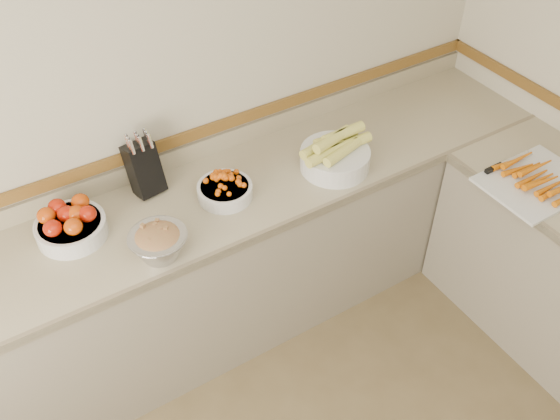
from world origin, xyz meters
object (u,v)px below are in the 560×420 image
knife_block (144,167)px  tomato_bowl (70,224)px  corn_bowl (335,155)px  rhubarb_bowl (159,243)px  cherry_tomato_bowl (225,189)px  cutting_board (536,180)px

knife_block → tomato_bowl: size_ratio=1.06×
corn_bowl → rhubarb_bowl: bearing=-174.2°
cherry_tomato_bowl → corn_bowl: (0.56, -0.09, 0.03)m
corn_bowl → cutting_board: 0.97m
cherry_tomato_bowl → rhubarb_bowl: rhubarb_bowl is taller
corn_bowl → cutting_board: bearing=-39.4°
rhubarb_bowl → cutting_board: (1.72, -0.51, -0.05)m
knife_block → rhubarb_bowl: 0.45m
knife_block → cutting_board: size_ratio=0.65×
knife_block → corn_bowl: 0.91m
tomato_bowl → corn_bowl: size_ratio=0.81×
knife_block → cherry_tomato_bowl: knife_block is taller
knife_block → corn_bowl: (0.85, -0.33, -0.05)m
cherry_tomato_bowl → cutting_board: size_ratio=0.52×
corn_bowl → cherry_tomato_bowl: bearing=171.1°
cherry_tomato_bowl → corn_bowl: bearing=-8.9°
cherry_tomato_bowl → corn_bowl: size_ratio=0.69×
corn_bowl → rhubarb_bowl: size_ratio=1.50×
knife_block → rhubarb_bowl: size_ratio=1.29×
knife_block → cherry_tomato_bowl: bearing=-40.3°
tomato_bowl → cherry_tomato_bowl: size_ratio=1.18×
rhubarb_bowl → cutting_board: bearing=-16.7°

